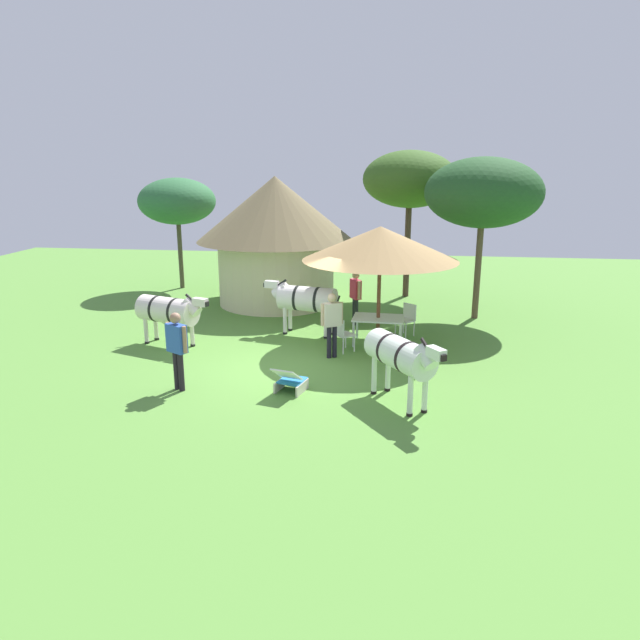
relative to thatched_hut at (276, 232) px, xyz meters
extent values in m
plane|color=#578C39|center=(1.52, -6.50, -2.47)|extent=(36.00, 36.00, 0.00)
cylinder|color=beige|center=(0.00, 0.00, -1.39)|extent=(3.96, 3.96, 2.17)
cone|color=#726444|center=(0.00, 0.00, 0.77)|extent=(5.33, 5.33, 2.15)
cylinder|color=brown|center=(3.66, -4.32, -1.33)|extent=(0.10, 0.10, 2.28)
cone|color=#A17F4E|center=(3.66, -4.32, 0.25)|extent=(4.09, 4.09, 0.88)
cube|color=white|center=(3.66, -4.32, -1.75)|extent=(1.39, 1.01, 0.04)
cylinder|color=silver|center=(3.07, -3.87, -2.12)|extent=(0.06, 0.06, 0.70)
cylinder|color=silver|center=(4.29, -3.94, -2.12)|extent=(0.06, 0.06, 0.70)
cylinder|color=silver|center=(3.02, -4.69, -2.12)|extent=(0.06, 0.06, 0.70)
cylinder|color=silver|center=(4.25, -4.76, -2.12)|extent=(0.06, 0.06, 0.70)
cube|color=white|center=(4.39, -3.46, -2.02)|extent=(0.61, 0.61, 0.04)
cube|color=white|center=(4.51, -3.32, -1.80)|extent=(0.36, 0.32, 0.45)
cylinder|color=white|center=(4.41, -3.72, -2.25)|extent=(0.04, 0.04, 0.45)
cylinder|color=white|center=(4.13, -3.48, -2.25)|extent=(0.04, 0.04, 0.45)
cylinder|color=white|center=(4.65, -3.45, -2.25)|extent=(0.04, 0.04, 0.45)
cylinder|color=white|center=(4.36, -3.20, -2.25)|extent=(0.04, 0.04, 0.45)
cube|color=silver|center=(2.82, -5.06, -2.02)|extent=(0.61, 0.61, 0.04)
cube|color=silver|center=(2.68, -5.19, -1.80)|extent=(0.32, 0.35, 0.45)
cylinder|color=silver|center=(2.83, -4.80, -2.25)|extent=(0.04, 0.04, 0.45)
cylinder|color=silver|center=(3.08, -5.08, -2.25)|extent=(0.04, 0.04, 0.45)
cylinder|color=silver|center=(2.56, -5.04, -2.25)|extent=(0.04, 0.04, 0.45)
cylinder|color=silver|center=(2.81, -5.32, -2.25)|extent=(0.04, 0.04, 0.45)
cylinder|color=black|center=(2.61, -5.58, -2.06)|extent=(0.12, 0.12, 0.83)
cylinder|color=black|center=(2.48, -5.65, -2.06)|extent=(0.12, 0.12, 0.83)
cube|color=beige|center=(2.55, -5.62, -1.35)|extent=(0.49, 0.40, 0.59)
cylinder|color=tan|center=(2.77, -5.49, -1.34)|extent=(0.09, 0.09, 0.55)
cylinder|color=tan|center=(2.33, -5.74, -1.34)|extent=(0.09, 0.09, 0.55)
sphere|color=tan|center=(2.55, -5.62, -0.93)|extent=(0.22, 0.22, 0.22)
cylinder|color=black|center=(2.88, -2.41, -2.07)|extent=(0.12, 0.12, 0.81)
cylinder|color=black|center=(2.94, -2.53, -2.07)|extent=(0.12, 0.12, 0.81)
cube|color=#BC2D43|center=(2.91, -2.47, -1.37)|extent=(0.38, 0.48, 0.57)
cylinder|color=tan|center=(2.80, -2.25, -1.36)|extent=(0.08, 0.08, 0.54)
cylinder|color=tan|center=(3.03, -2.69, -1.36)|extent=(0.08, 0.08, 0.54)
sphere|color=tan|center=(2.91, -2.47, -0.96)|extent=(0.22, 0.22, 0.22)
cylinder|color=black|center=(-0.54, -8.14, -2.04)|extent=(0.13, 0.13, 0.86)
cylinder|color=black|center=(-0.41, -8.22, -2.04)|extent=(0.13, 0.13, 0.86)
cube|color=#2C52B4|center=(-0.48, -8.18, -1.31)|extent=(0.51, 0.42, 0.61)
cylinder|color=#9D7359|center=(-0.71, -8.05, -1.29)|extent=(0.09, 0.09, 0.57)
cylinder|color=#9D7359|center=(-0.25, -8.31, -1.29)|extent=(0.09, 0.09, 0.57)
sphere|color=#9D7359|center=(-0.48, -8.18, -0.87)|extent=(0.23, 0.23, 0.23)
cube|color=#2473B1|center=(1.94, -7.88, -2.25)|extent=(0.64, 0.67, 0.03)
cube|color=white|center=(1.87, -8.14, -2.02)|extent=(0.64, 0.63, 0.36)
cube|color=beige|center=(1.67, -7.86, -2.36)|extent=(0.20, 0.59, 0.22)
cube|color=beige|center=(2.18, -8.00, -2.36)|extent=(0.20, 0.59, 0.22)
cylinder|color=silver|center=(-1.90, -5.14, -1.51)|extent=(1.79, 1.20, 0.69)
cylinder|color=black|center=(-2.21, -5.03, -1.51)|extent=(0.31, 0.69, 0.70)
cylinder|color=black|center=(-1.62, -5.24, -1.51)|extent=(0.31, 0.69, 0.70)
cylinder|color=silver|center=(-1.12, -5.42, -1.33)|extent=(0.62, 0.47, 0.51)
cube|color=silver|center=(-0.86, -5.51, -1.17)|extent=(0.44, 0.30, 0.20)
cube|color=black|center=(-0.69, -5.57, -1.20)|extent=(0.15, 0.15, 0.12)
cube|color=black|center=(-1.12, -5.42, -1.13)|extent=(0.36, 0.16, 0.28)
cylinder|color=silver|center=(-1.24, -5.17, -2.12)|extent=(0.11, 0.11, 0.71)
cylinder|color=black|center=(-1.24, -5.17, -2.44)|extent=(0.13, 0.13, 0.06)
cylinder|color=silver|center=(-1.37, -5.53, -2.12)|extent=(0.11, 0.11, 0.71)
cylinder|color=black|center=(-1.37, -5.53, -2.44)|extent=(0.13, 0.13, 0.06)
cylinder|color=silver|center=(-2.43, -4.75, -2.12)|extent=(0.11, 0.11, 0.71)
cylinder|color=black|center=(-2.43, -4.75, -2.44)|extent=(0.13, 0.13, 0.06)
cylinder|color=silver|center=(-2.56, -5.11, -2.12)|extent=(0.11, 0.11, 0.71)
cylinder|color=black|center=(-2.56, -5.11, -2.44)|extent=(0.13, 0.13, 0.06)
cylinder|color=black|center=(-2.73, -4.85, -1.61)|extent=(0.24, 0.13, 0.53)
cylinder|color=silver|center=(1.64, -3.68, -1.43)|extent=(1.73, 1.02, 0.69)
cylinder|color=black|center=(1.95, -3.75, -1.43)|extent=(0.23, 0.71, 0.71)
cylinder|color=black|center=(1.35, -3.62, -1.43)|extent=(0.23, 0.71, 0.71)
cylinder|color=silver|center=(0.85, -3.51, -1.25)|extent=(0.60, 0.42, 0.51)
cube|color=silver|center=(0.57, -3.45, -1.09)|extent=(0.43, 0.26, 0.20)
cube|color=black|center=(0.40, -3.41, -1.12)|extent=(0.14, 0.14, 0.12)
cube|color=black|center=(0.85, -3.51, -1.05)|extent=(0.37, 0.12, 0.28)
cylinder|color=silver|center=(1.00, -3.74, -2.08)|extent=(0.11, 0.11, 0.78)
cylinder|color=black|center=(1.00, -3.74, -2.44)|extent=(0.13, 0.13, 0.06)
cylinder|color=silver|center=(1.08, -3.36, -2.08)|extent=(0.11, 0.11, 0.78)
cylinder|color=black|center=(1.08, -3.36, -2.44)|extent=(0.13, 0.13, 0.06)
cylinder|color=silver|center=(2.20, -4.00, -2.08)|extent=(0.11, 0.11, 0.78)
cylinder|color=black|center=(2.20, -4.00, -2.44)|extent=(0.13, 0.13, 0.06)
cylinder|color=silver|center=(2.28, -3.63, -2.08)|extent=(0.11, 0.11, 0.78)
cylinder|color=black|center=(2.28, -3.63, -2.44)|extent=(0.13, 0.13, 0.06)
cylinder|color=black|center=(2.48, -3.87, -1.53)|extent=(0.24, 0.10, 0.53)
cylinder|color=silver|center=(4.21, -8.27, -1.41)|extent=(1.49, 1.73, 0.64)
cylinder|color=black|center=(4.01, -8.00, -1.41)|extent=(0.58, 0.44, 0.65)
cylinder|color=black|center=(4.38, -8.51, -1.41)|extent=(0.58, 0.44, 0.65)
cylinder|color=silver|center=(4.69, -8.95, -1.23)|extent=(0.54, 0.60, 0.49)
cube|color=silver|center=(4.85, -9.18, -1.07)|extent=(0.38, 0.43, 0.20)
cube|color=black|center=(4.96, -9.33, -1.10)|extent=(0.17, 0.17, 0.12)
cube|color=black|center=(4.69, -8.95, -1.03)|extent=(0.24, 0.32, 0.28)
cylinder|color=silver|center=(4.72, -8.69, -2.06)|extent=(0.11, 0.11, 0.82)
cylinder|color=black|center=(4.72, -8.69, -2.44)|extent=(0.13, 0.13, 0.06)
cylinder|color=silver|center=(4.43, -8.89, -2.06)|extent=(0.11, 0.11, 0.82)
cylinder|color=black|center=(4.43, -8.89, -2.44)|extent=(0.13, 0.13, 0.06)
cylinder|color=silver|center=(3.98, -7.65, -2.06)|extent=(0.11, 0.11, 0.82)
cylinder|color=black|center=(3.98, -7.65, -2.44)|extent=(0.13, 0.13, 0.06)
cylinder|color=silver|center=(3.70, -7.85, -2.06)|extent=(0.11, 0.11, 0.82)
cylinder|color=black|center=(3.70, -7.85, -2.44)|extent=(0.13, 0.13, 0.06)
cylinder|color=black|center=(3.69, -7.55, -1.51)|extent=(0.18, 0.22, 0.53)
cylinder|color=#463128|center=(4.47, 1.63, -0.84)|extent=(0.22, 0.22, 3.27)
ellipsoid|color=#33581D|center=(4.47, 1.63, 1.71)|extent=(3.29, 3.29, 1.98)
cylinder|color=brown|center=(6.60, -1.20, -1.02)|extent=(0.19, 0.19, 2.91)
ellipsoid|color=#1F4A21|center=(6.60, -1.20, 1.40)|extent=(3.50, 3.50, 2.10)
cylinder|color=#47412F|center=(-4.18, 1.98, -1.20)|extent=(0.17, 0.17, 2.54)
ellipsoid|color=#2C6638|center=(-4.18, 1.98, 0.86)|extent=(2.89, 2.89, 1.74)
camera|label=1|loc=(4.05, -19.44, 2.30)|focal=32.65mm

